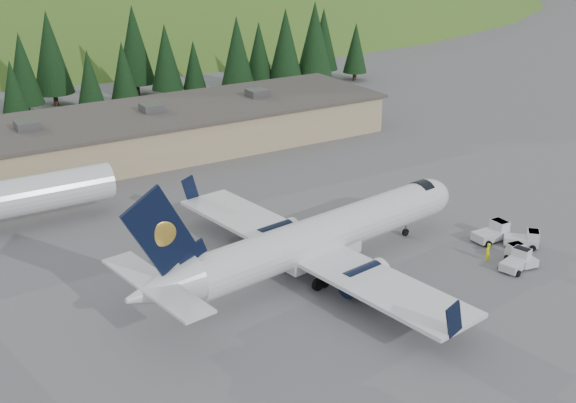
# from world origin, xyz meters

# --- Properties ---
(ground) EXTENTS (600.00, 600.00, 0.00)m
(ground) POSITION_xyz_m (0.00, 0.00, 0.00)
(ground) COLOR #59595E
(airliner) EXTENTS (33.76, 31.79, 11.20)m
(airliner) POSITION_xyz_m (-0.98, -0.14, 2.99)
(airliner) COLOR white
(airliner) RESTS_ON ground
(baggage_tug_a) EXTENTS (3.31, 2.44, 1.61)m
(baggage_tug_a) POSITION_xyz_m (13.65, -8.61, 0.72)
(baggage_tug_a) COLOR silver
(baggage_tug_a) RESTS_ON ground
(baggage_tug_b) EXTENTS (3.33, 2.04, 1.77)m
(baggage_tug_b) POSITION_xyz_m (16.19, -3.50, 0.79)
(baggage_tug_b) COLOR silver
(baggage_tug_b) RESTS_ON ground
(baggage_tug_c) EXTENTS (2.09, 3.01, 1.50)m
(baggage_tug_c) POSITION_xyz_m (14.71, -7.96, 0.67)
(baggage_tug_c) COLOR silver
(baggage_tug_c) RESTS_ON ground
(terminal_building) EXTENTS (71.00, 17.00, 6.10)m
(terminal_building) POSITION_xyz_m (-5.01, 38.00, 2.62)
(terminal_building) COLOR tan
(terminal_building) RESTS_ON ground
(baggage_tug_d) EXTENTS (3.15, 3.17, 1.59)m
(baggage_tug_d) POSITION_xyz_m (17.58, -5.96, 0.71)
(baggage_tug_d) COLOR silver
(baggage_tug_d) RESTS_ON ground
(ramp_worker) EXTENTS (0.67, 0.53, 1.62)m
(ramp_worker) POSITION_xyz_m (12.66, -6.24, 0.81)
(ramp_worker) COLOR #EDFF02
(ramp_worker) RESTS_ON ground
(tree_line) EXTENTS (111.72, 19.27, 14.28)m
(tree_line) POSITION_xyz_m (-6.65, 60.40, 7.55)
(tree_line) COLOR black
(tree_line) RESTS_ON ground
(hills) EXTENTS (614.00, 330.00, 300.00)m
(hills) POSITION_xyz_m (53.34, 207.38, -82.80)
(hills) COLOR #345919
(hills) RESTS_ON ground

